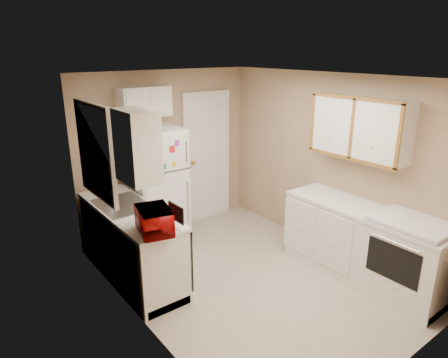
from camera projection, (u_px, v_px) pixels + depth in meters
floor at (249, 278)px, 4.90m from camera, size 3.80×3.80×0.00m
ceiling at (253, 77)px, 4.15m from camera, size 3.80×3.80×0.00m
wall_left at (137, 216)px, 3.71m from camera, size 3.80×3.80×0.00m
wall_right at (330, 165)px, 5.33m from camera, size 3.80×3.80×0.00m
wall_back at (167, 153)px, 5.96m from camera, size 2.80×2.80×0.00m
wall_front at (412, 250)px, 3.09m from camera, size 2.80×2.80×0.00m
left_counter at (131, 243)px, 4.80m from camera, size 0.60×1.80×0.90m
dishwasher at (178, 252)px, 4.50m from camera, size 0.03×0.58×0.72m
sink at (124, 208)px, 4.79m from camera, size 0.54×0.74×0.16m
microwave at (154, 219)px, 4.02m from camera, size 0.51×0.36×0.31m
soap_bottle at (110, 192)px, 4.90m from camera, size 0.12×0.12×0.21m
window_blinds at (96, 151)px, 4.41m from camera, size 0.10×0.98×1.08m
upper_cabinet_left at (137, 146)px, 3.78m from camera, size 0.30×0.45×0.70m
refrigerator at (157, 188)px, 5.53m from camera, size 0.71×0.70×1.68m
cabinet_over_fridge at (144, 102)px, 5.36m from camera, size 0.70×0.30×0.40m
interior_door at (207, 157)px, 6.39m from camera, size 0.86×0.06×2.08m
right_counter at (362, 244)px, 4.79m from camera, size 0.60×2.00×0.90m
stove at (408, 259)px, 4.38m from camera, size 0.64×0.79×0.96m
upper_cabinet_right at (360, 127)px, 4.68m from camera, size 0.30×1.20×0.70m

